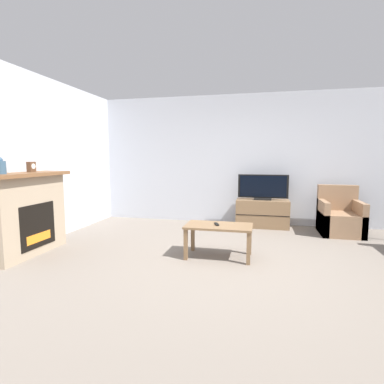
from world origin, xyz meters
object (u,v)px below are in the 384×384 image
(tv_stand, at_px, (262,213))
(fireplace, at_px, (26,213))
(tv, at_px, (263,188))
(armchair, at_px, (340,218))
(remote, at_px, (217,224))
(mantel_vase_left, at_px, (0,167))
(mantel_clock, at_px, (31,167))
(coffee_table, at_px, (219,230))

(tv_stand, bearing_deg, fireplace, -142.50)
(tv_stand, distance_m, tv, 0.51)
(armchair, height_order, remote, armchair)
(mantel_vase_left, xyz_separation_m, remote, (2.66, 0.89, -0.81))
(mantel_vase_left, xyz_separation_m, tv_stand, (3.29, 2.94, -1.00))
(armchair, bearing_deg, mantel_vase_left, -150.14)
(mantel_vase_left, bearing_deg, remote, 18.43)
(fireplace, bearing_deg, tv, 37.48)
(mantel_vase_left, height_order, remote, mantel_vase_left)
(mantel_clock, height_order, tv, mantel_clock)
(tv, bearing_deg, mantel_vase_left, -138.26)
(fireplace, distance_m, coffee_table, 2.76)
(tv, xyz_separation_m, coffee_table, (-0.60, -2.05, -0.39))
(tv_stand, xyz_separation_m, armchair, (1.38, -0.25, 0.01))
(mantel_clock, bearing_deg, fireplace, -97.58)
(mantel_clock, bearing_deg, tv_stand, 36.17)
(mantel_clock, distance_m, tv, 4.10)
(fireplace, xyz_separation_m, remote, (2.67, 0.49, -0.13))
(fireplace, height_order, armchair, fireplace)
(mantel_vase_left, bearing_deg, mantel_clock, 89.92)
(tv, height_order, coffee_table, tv)
(fireplace, bearing_deg, coffee_table, 10.25)
(fireplace, relative_size, tv, 1.35)
(tv_stand, xyz_separation_m, remote, (-0.63, -2.05, 0.19))
(mantel_vase_left, height_order, tv_stand, mantel_vase_left)
(armchair, bearing_deg, tv, 169.63)
(mantel_clock, relative_size, tv, 0.15)
(mantel_clock, height_order, remote, mantel_clock)
(fireplace, bearing_deg, armchair, 25.96)
(mantel_vase_left, height_order, tv, mantel_vase_left)
(remote, bearing_deg, mantel_vase_left, 178.45)
(armchair, xyz_separation_m, coffee_table, (-1.98, -1.79, 0.10))
(mantel_clock, xyz_separation_m, tv_stand, (3.29, 2.40, -0.98))
(armchair, distance_m, remote, 2.70)
(fireplace, relative_size, armchair, 1.52)
(mantel_clock, bearing_deg, mantel_vase_left, -90.08)
(mantel_clock, bearing_deg, remote, 7.58)
(mantel_vase_left, relative_size, armchair, 0.24)
(armchair, bearing_deg, mantel_clock, -155.29)
(fireplace, height_order, coffee_table, fireplace)
(tv, relative_size, armchair, 1.12)
(fireplace, distance_m, armchair, 5.22)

